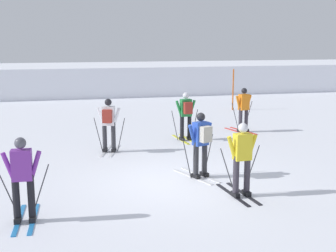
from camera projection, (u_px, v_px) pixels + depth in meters
ground_plane at (177, 181)px, 11.35m from camera, size 120.00×120.00×0.00m
far_snow_ridge at (105, 78)px, 30.27m from camera, size 80.00×7.21×1.82m
skier_yellow at (242, 158)px, 10.04m from camera, size 1.00×1.63×1.71m
skier_orange at (243, 109)px, 17.10m from camera, size 0.97×1.64×1.71m
skier_white at (109, 123)px, 14.01m from camera, size 0.97×1.64×1.71m
skier_blue at (201, 142)px, 11.39m from camera, size 0.95×1.62×1.71m
skier_purple at (23, 178)px, 8.60m from camera, size 1.00×1.61×1.71m
skier_green at (186, 114)px, 15.66m from camera, size 1.00×1.63×1.71m
trail_marker_pole at (233, 90)px, 22.43m from camera, size 0.06×0.06×2.06m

